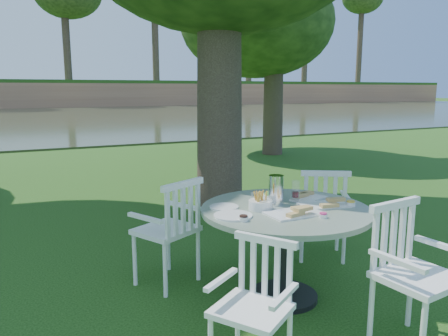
{
  "coord_description": "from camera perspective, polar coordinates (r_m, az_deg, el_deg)",
  "views": [
    {
      "loc": [
        -2.09,
        -4.08,
        1.72
      ],
      "look_at": [
        0.0,
        0.2,
        0.85
      ],
      "focal_mm": 35.0,
      "sensor_mm": 36.0,
      "label": 1
    }
  ],
  "objects": [
    {
      "name": "tableware",
      "position": [
        3.55,
        7.01,
        -4.31
      ],
      "size": [
        1.18,
        0.72,
        0.25
      ],
      "color": "white",
      "rests_on": "table"
    },
    {
      "name": "far_bank",
      "position": [
        45.6,
        -23.93,
        16.45
      ],
      "size": [
        100.0,
        18.0,
        15.2
      ],
      "color": "#A0684A",
      "rests_on": "ground"
    },
    {
      "name": "ground",
      "position": [
        4.9,
        1.04,
        -10.21
      ],
      "size": [
        140.0,
        140.0,
        0.0
      ],
      "primitive_type": "plane",
      "color": "#12390B",
      "rests_on": "ground"
    },
    {
      "name": "table",
      "position": [
        3.59,
        8.01,
        -7.53
      ],
      "size": [
        1.36,
        1.36,
        0.78
      ],
      "color": "black",
      "rests_on": "ground"
    },
    {
      "name": "chair_se",
      "position": [
        3.24,
        22.73,
        -11.34
      ],
      "size": [
        0.54,
        0.51,
        0.97
      ],
      "rotation": [
        0.0,
        0.0,
        0.11
      ],
      "color": "white",
      "rests_on": "ground"
    },
    {
      "name": "chair_sw",
      "position": [
        2.76,
        4.4,
        -16.27
      ],
      "size": [
        0.55,
        0.56,
        0.83
      ],
      "rotation": [
        0.0,
        0.0,
        -1.0
      ],
      "color": "white",
      "rests_on": "ground"
    },
    {
      "name": "chair_nw",
      "position": [
        3.83,
        -6.57,
        -7.35
      ],
      "size": [
        0.63,
        0.62,
        0.95
      ],
      "rotation": [
        0.0,
        0.0,
        -2.68
      ],
      "color": "white",
      "rests_on": "ground"
    },
    {
      "name": "chair_ne",
      "position": [
        4.48,
        12.78,
        -5.03
      ],
      "size": [
        0.63,
        0.62,
        0.94
      ],
      "rotation": [
        0.0,
        0.0,
        -3.68
      ],
      "color": "white",
      "rests_on": "ground"
    },
    {
      "name": "river",
      "position": [
        27.22,
        -21.73,
        5.99
      ],
      "size": [
        100.0,
        28.0,
        0.12
      ],
      "primitive_type": "cube",
      "color": "#313821",
      "rests_on": "ground"
    }
  ]
}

